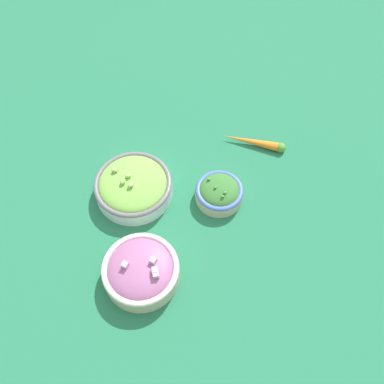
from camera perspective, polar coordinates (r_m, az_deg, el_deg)
name	(u,v)px	position (r m, az deg, el deg)	size (l,w,h in m)	color
ground_plane	(192,199)	(1.00, 0.00, -0.90)	(3.00, 3.00, 0.00)	#23704C
bowl_lettuce	(133,186)	(1.00, -7.83, 0.82)	(0.18, 0.18, 0.07)	silver
bowl_broccoli	(219,192)	(0.98, 3.65, -0.02)	(0.11, 0.11, 0.06)	beige
bowl_red_onion	(141,271)	(0.90, -6.83, -10.35)	(0.16, 0.16, 0.07)	beige
loose_carrot	(256,142)	(1.09, 8.50, 6.55)	(0.12, 0.12, 0.02)	orange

